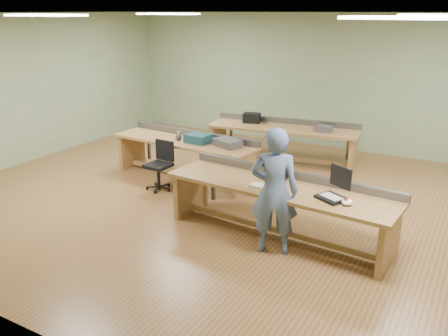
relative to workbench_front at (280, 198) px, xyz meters
The scene contains 22 objects.
floor 1.40m from the workbench_front, 140.55° to the left, with size 10.00×10.00×0.00m, color brown.
ceiling 2.75m from the workbench_front, 140.55° to the left, with size 10.00×10.00×0.00m, color silver.
wall_back 5.00m from the workbench_front, 101.58° to the left, with size 10.00×0.04×3.00m, color #90A47C.
wall_front 3.47m from the workbench_front, 107.19° to the right, with size 10.00×0.04×3.00m, color #90A47C.
wall_left 6.11m from the workbench_front, behind, with size 0.04×8.00×3.00m, color #90A47C.
fluor_panels 2.72m from the workbench_front, 140.55° to the left, with size 6.20×3.50×0.03m.
workbench_front is the anchor object (origin of this frame).
workbench_mid 2.84m from the workbench_front, 151.70° to the left, with size 2.91×0.96×0.86m.
workbench_back 3.47m from the workbench_front, 112.13° to the left, with size 3.16×1.22×0.86m.
person 0.58m from the workbench_front, 76.17° to the right, with size 0.62×0.41×1.69m, color slate.
laptop_base 0.81m from the workbench_front, 11.64° to the right, with size 0.35×0.29×0.04m, color black.
laptop_screen 0.95m from the workbench_front, ahead, with size 0.35×0.02×0.28m, color black.
keyboard 0.30m from the workbench_front, 120.68° to the right, with size 0.48×0.16×0.03m, color beige.
trackball_mouse 1.04m from the workbench_front, 12.75° to the right, with size 0.14×0.16×0.07m, color white.
camera_bag 0.36m from the workbench_front, 123.23° to the left, with size 0.24×0.16×0.17m, color black.
task_chair 2.67m from the workbench_front, 165.69° to the left, with size 0.49×0.49×0.86m.
parts_bin_teal 2.58m from the workbench_front, 148.88° to the left, with size 0.42×0.32×0.15m, color #153B46.
parts_bin_grey 2.10m from the workbench_front, 139.70° to the left, with size 0.48×0.30×0.13m, color #3E3E41.
mug 2.90m from the workbench_front, 153.68° to the left, with size 0.11×0.11×0.09m, color #3E3E41.
drinks_can 3.01m from the workbench_front, 152.17° to the left, with size 0.07×0.07×0.13m, color silver.
storage_box_back 3.85m from the workbench_front, 122.36° to the left, with size 0.35×0.25×0.20m, color black.
tray_back 3.26m from the workbench_front, 97.90° to the left, with size 0.31×0.23×0.12m, color #3E3E41.
Camera 1 is at (3.33, -6.50, 3.04)m, focal length 38.00 mm.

